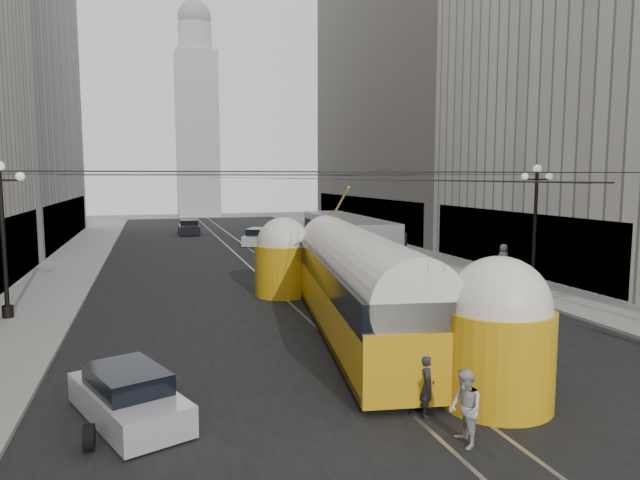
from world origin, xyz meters
TOP-DOWN VIEW (x-y plane):
  - road at (0.00, 32.50)m, footprint 20.00×85.00m
  - sidewalk_left at (-12.00, 36.00)m, footprint 4.00×72.00m
  - sidewalk_right at (12.00, 36.00)m, footprint 4.00×72.00m
  - rail_left at (-0.75, 32.50)m, footprint 0.12×85.00m
  - rail_right at (0.75, 32.50)m, footprint 0.12×85.00m
  - building_right_far at (20.00, 48.00)m, footprint 12.60×32.60m
  - distant_tower at (0.00, 80.00)m, footprint 6.00×6.00m
  - lamppost_left_mid at (-12.60, 18.00)m, footprint 1.86×0.44m
  - lamppost_right_mid at (12.60, 18.00)m, footprint 1.86×0.44m
  - catenary at (0.12, 31.49)m, footprint 25.00×72.00m
  - streetcar at (0.50, 12.32)m, footprint 5.07×17.87m
  - city_bus at (5.31, 27.39)m, footprint 3.23×13.12m
  - sedan_silver at (-7.50, 6.54)m, footprint 3.11×4.44m
  - sedan_white_far at (1.97, 41.01)m, footprint 3.50×4.96m
  - sedan_dark_far at (-3.23, 52.08)m, footprint 1.98×4.76m
  - pedestrian_crossing_a at (-0.42, 4.72)m, footprint 0.59×0.67m
  - pedestrian_crossing_b at (-0.37, 3.03)m, footprint 0.75×0.91m
  - pedestrian_sidewalk_right at (13.36, 21.79)m, footprint 0.87×0.56m

SIDE VIEW (x-z plane):
  - road at x=0.00m, z-range -0.01..0.01m
  - rail_left at x=-0.75m, z-range -0.02..0.02m
  - rail_right at x=0.75m, z-range -0.02..0.02m
  - sidewalk_left at x=-12.00m, z-range 0.00..0.15m
  - sidewalk_right at x=12.00m, z-range 0.00..0.15m
  - sedan_silver at x=-7.50m, z-range -0.06..1.24m
  - sedan_white_far at x=1.97m, z-range -0.07..1.38m
  - sedan_dark_far at x=-3.23m, z-range -0.07..1.43m
  - pedestrian_crossing_a at x=-0.42m, z-range 0.00..1.54m
  - pedestrian_crossing_b at x=-0.37m, z-range 0.00..1.71m
  - pedestrian_sidewalk_right at x=13.36m, z-range 0.15..1.88m
  - city_bus at x=5.31m, z-range 0.16..3.47m
  - streetcar at x=0.50m, z-range -0.05..3.91m
  - lamppost_left_mid at x=-12.60m, z-range 0.56..6.93m
  - lamppost_right_mid at x=12.60m, z-range 0.56..6.93m
  - catenary at x=0.12m, z-range 5.77..6.00m
  - distant_tower at x=0.00m, z-range -0.71..30.65m
  - building_right_far at x=20.00m, z-range 0.01..32.61m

